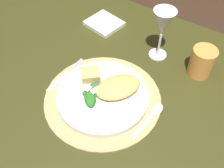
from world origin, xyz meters
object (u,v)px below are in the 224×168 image
Objects in this scene: fork at (64,76)px; wine_glass at (163,24)px; dining_table at (106,103)px; dinner_plate at (103,96)px; napkin at (104,23)px; amber_tumbler at (202,62)px; spoon at (153,114)px.

fork is 0.94× the size of wine_glass.
fork reaches higher than dining_table.
wine_glass is (0.20, 0.25, 0.12)m from fork.
wine_glass is at bearing 79.01° from dinner_plate.
fork is at bearing -80.89° from napkin.
wine_glass is 0.17m from amber_tumbler.
dinner_plate is 2.81× the size of amber_tumbler.
spoon is 0.43m from napkin.
fork is 0.43m from amber_tumbler.
fork is 1.75× the size of amber_tumbler.
amber_tumbler reaches higher than dinner_plate.
spoon reaches higher than fork.
fork is 1.37× the size of napkin.
wine_glass is (0.05, 0.26, 0.11)m from dinner_plate.
dining_table is 5.09× the size of dinner_plate.
napkin is (-0.16, 0.23, 0.13)m from dining_table.
dinner_plate is 0.28m from wine_glass.
fork is at bearing 178.90° from dinner_plate.
napkin is at bearing 174.54° from amber_tumbler.
dinner_plate is at bearing -169.59° from spoon.
napkin is (-0.05, 0.29, -0.00)m from fork.
dining_table is at bearing -140.72° from amber_tumbler.
dinner_plate is 0.15m from spoon.
wine_glass is (0.24, -0.04, 0.12)m from napkin.
dining_table is 9.53× the size of spoon.
spoon is 0.81× the size of wine_glass.
wine_glass reaches higher than dinner_plate.
amber_tumbler reaches higher than napkin.
napkin is 0.39m from amber_tumbler.
amber_tumbler is (0.39, -0.04, 0.04)m from napkin.
spoon is 0.28m from wine_glass.
dining_table is 11.17× the size of napkin.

